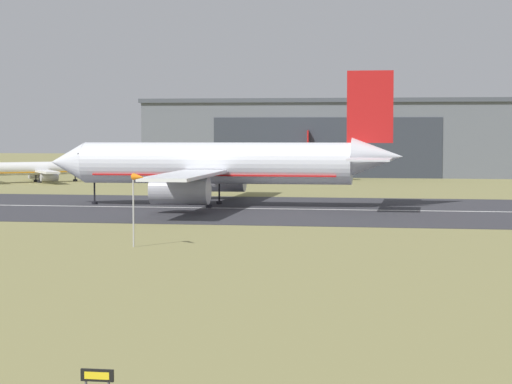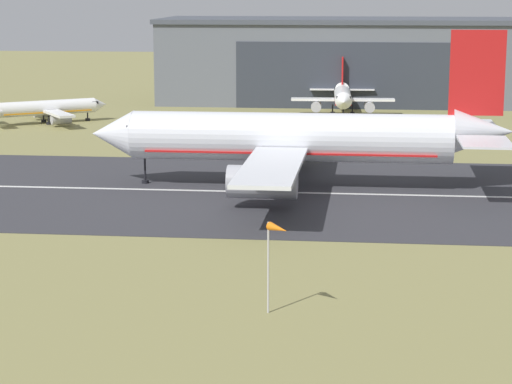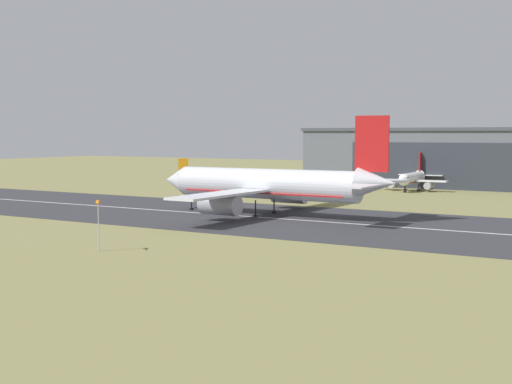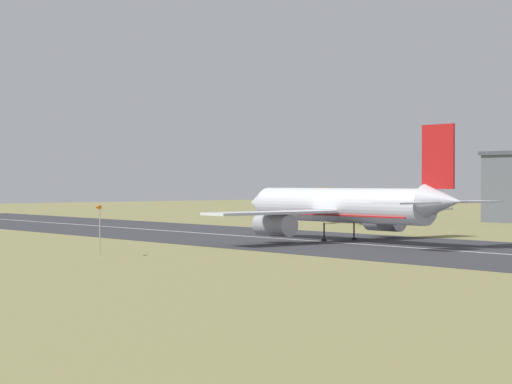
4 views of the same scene
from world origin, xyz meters
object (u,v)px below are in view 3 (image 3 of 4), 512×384
Objects in this scene: airplane_parked_west at (412,179)px; airplane_parked_centre at (216,179)px; airplane_landing at (268,185)px; windsock_pole at (98,207)px.

airplane_parked_centre is at bearing -160.06° from airplane_parked_west.
airplane_landing is 68.51m from airplane_parked_west.
airplane_parked_west is (4.05, 68.34, -2.43)m from airplane_landing.
airplane_landing is 2.43× the size of airplane_parked_west.
airplane_landing is 2.35× the size of airplane_parked_centre.
airplane_landing is 67.95m from airplane_parked_centre.
airplane_parked_west is at bearing 86.61° from airplane_landing.
airplane_parked_west is 114.37m from windsock_pole.
airplane_parked_centre reaches higher than windsock_pole.
windsock_pole is (47.51, -96.34, 3.24)m from airplane_parked_centre.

